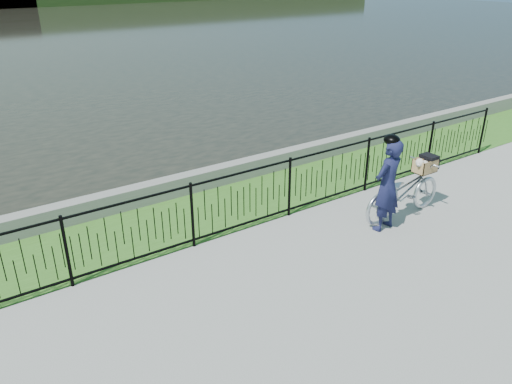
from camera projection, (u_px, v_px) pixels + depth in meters
ground at (301, 271)px, 7.64m from camera, size 120.00×120.00×0.00m
grass_strip at (216, 209)px, 9.59m from camera, size 60.00×2.00×0.01m
quay_wall at (191, 182)px, 10.26m from camera, size 60.00×0.30×0.40m
fence at (244, 200)px, 8.60m from camera, size 14.00×0.06×1.15m
bicycle_rig at (404, 191)px, 9.13m from camera, size 1.89×0.66×1.10m
cyclist at (387, 184)px, 8.55m from camera, size 0.65×0.48×1.73m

